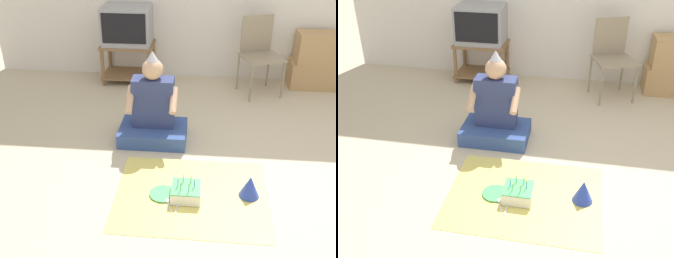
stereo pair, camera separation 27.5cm
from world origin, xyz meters
TOP-DOWN VIEW (x-y plane):
  - ground_plane at (0.00, 0.00)m, footprint 16.00×16.00m
  - tv_stand at (-1.42, 2.03)m, footprint 0.64×0.45m
  - tv at (-1.42, 2.03)m, footprint 0.58×0.44m
  - folding_chair at (0.15, 1.85)m, footprint 0.55×0.53m
  - cardboard_box_stack at (0.85, 2.05)m, footprint 0.56×0.35m
  - person_seated at (-0.93, 0.61)m, footprint 0.63×0.44m
  - party_cloth at (-0.53, -0.21)m, footprint 1.17×0.95m
  - birthday_cake at (-0.57, -0.24)m, footprint 0.23×0.23m
  - party_hat_blue at (-0.09, -0.18)m, footprint 0.16×0.16m
  - paper_plate at (-0.75, -0.23)m, footprint 0.21×0.21m
  - plastic_spoon_near at (-0.70, -0.32)m, footprint 0.06×0.14m
  - plastic_spoon_far at (-0.63, -0.35)m, footprint 0.04×0.15m

SIDE VIEW (x-z plane):
  - ground_plane at x=0.00m, z-range 0.00..0.00m
  - party_cloth at x=-0.53m, z-range 0.00..0.01m
  - paper_plate at x=-0.75m, z-range 0.01..0.02m
  - plastic_spoon_near at x=-0.70m, z-range 0.01..0.02m
  - plastic_spoon_far at x=-0.63m, z-range 0.01..0.02m
  - birthday_cake at x=-0.57m, z-range -0.03..0.14m
  - party_hat_blue at x=-0.09m, z-range 0.01..0.18m
  - person_seated at x=-0.93m, z-range -0.17..0.70m
  - tv_stand at x=-1.42m, z-range 0.05..0.53m
  - cardboard_box_stack at x=0.85m, z-range -0.01..0.66m
  - folding_chair at x=0.15m, z-range 0.07..0.96m
  - tv at x=-1.42m, z-range 0.48..0.93m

